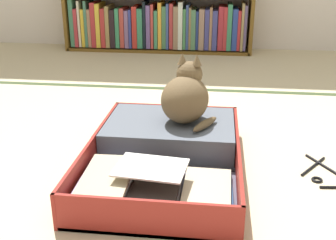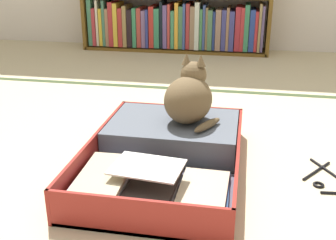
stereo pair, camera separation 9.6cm
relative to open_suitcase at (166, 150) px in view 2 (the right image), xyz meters
The scene contains 5 objects.
ground_plane 0.18m from the open_suitcase, 49.62° to the right, with size 10.00×10.00×0.00m, color #C4B590.
tatami_border 1.00m from the open_suitcase, 83.62° to the left, with size 4.80×0.05×0.00m.
open_suitcase is the anchor object (origin of this frame).
black_cat 0.24m from the open_suitcase, 63.63° to the left, with size 0.27×0.29×0.28m.
clothes_hanger 0.64m from the open_suitcase, ahead, with size 0.25×0.32×0.01m.
Camera 2 is at (0.18, -1.37, 0.79)m, focal length 44.88 mm.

